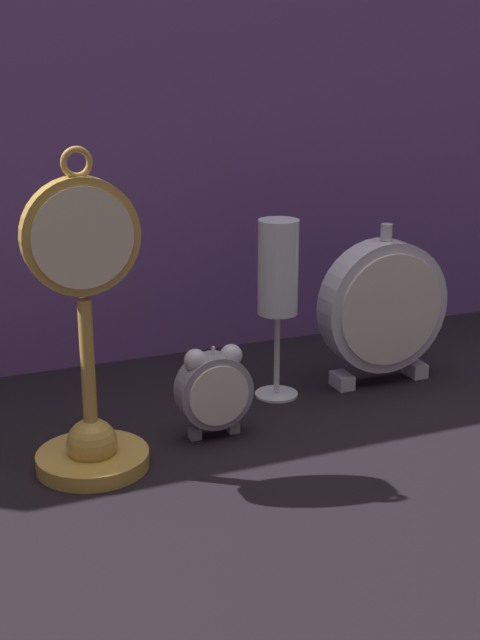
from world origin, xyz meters
The scene contains 6 objects.
ground_plane centered at (0.00, 0.00, 0.00)m, with size 4.00×4.00×0.00m, color black.
fabric_backdrop_drape centered at (0.00, 0.33, 0.32)m, with size 1.52×0.01×0.64m, color #6B478E.
pocket_watch_on_stand centered at (-0.18, 0.03, 0.11)m, with size 0.11×0.11×0.32m.
alarm_clock_twin_bell centered at (-0.04, 0.05, 0.06)m, with size 0.08×0.03×0.10m.
mantel_clock_silver centered at (0.21, 0.12, 0.10)m, with size 0.16×0.04×0.20m.
champagne_flute centered at (0.07, 0.13, 0.15)m, with size 0.05×0.05×0.22m.
Camera 1 is at (-0.36, -0.77, 0.41)m, focal length 50.00 mm.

